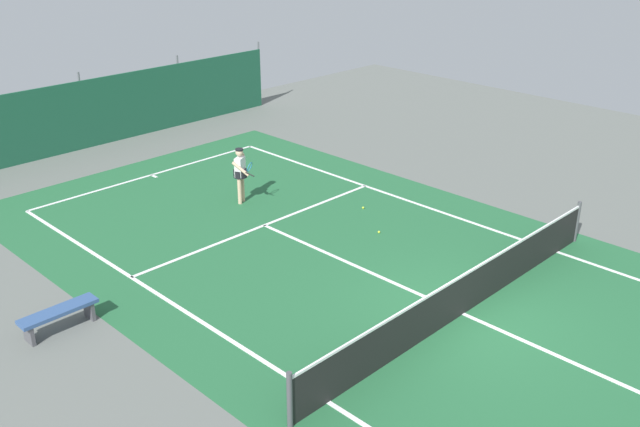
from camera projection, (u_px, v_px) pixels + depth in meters
The scene contains 8 objects.
ground_plane at pixel (463, 314), 15.11m from camera, with size 36.00×36.00×0.00m, color slate.
court_surface at pixel (463, 314), 15.11m from camera, with size 11.02×26.60×0.01m.
tennis_net at pixel (465, 293), 14.91m from camera, with size 10.12×0.10×1.10m.
back_fence at pixel (80, 127), 25.44m from camera, with size 16.30×0.98×2.70m.
tennis_player at pixel (241, 171), 20.35m from camera, with size 0.56×0.83×1.64m.
tennis_ball_near_player at pixel (379, 232), 18.79m from camera, with size 0.07×0.07×0.07m, color #CCDB33.
tennis_ball_midcourt at pixel (363, 208), 20.28m from camera, with size 0.07×0.07×0.07m, color #CCDB33.
courtside_bench at pixel (59, 314), 14.40m from camera, with size 1.60×0.40×0.49m.
Camera 1 is at (-11.35, -7.00, 8.02)m, focal length 39.95 mm.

